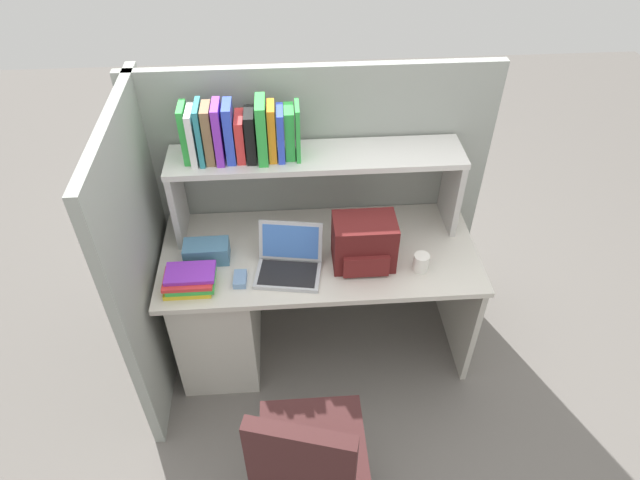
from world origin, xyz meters
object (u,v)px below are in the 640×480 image
backpack (364,243)px  computer_mouse (240,279)px  paper_cup (421,263)px  office_chair (310,468)px  tissue_box (207,252)px  laptop (289,262)px

backpack → computer_mouse: bearing=-171.3°
paper_cup → office_chair: 1.07m
computer_mouse → tissue_box: size_ratio=0.47×
laptop → backpack: (0.36, 0.02, 0.07)m
tissue_box → paper_cup: bearing=-8.6°
laptop → paper_cup: 0.64m
office_chair → tissue_box: bearing=-48.9°
paper_cup → tissue_box: (-1.04, 0.15, 0.00)m
laptop → backpack: bearing=3.8°
laptop → paper_cup: size_ratio=3.82×
backpack → laptop: bearing=-176.2°
computer_mouse → office_chair: (0.29, -0.78, -0.35)m
backpack → computer_mouse: backpack is taller
backpack → office_chair: size_ratio=0.32×
backpack → paper_cup: 0.29m
paper_cup → office_chair: office_chair is taller
backpack → paper_cup: (0.27, -0.07, -0.08)m
laptop → office_chair: bearing=-86.7°
backpack → office_chair: (-0.32, -0.87, -0.46)m
backpack → tissue_box: (-0.77, 0.08, -0.07)m
laptop → office_chair: laptop is taller
tissue_box → office_chair: office_chair is taller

